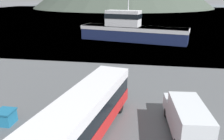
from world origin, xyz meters
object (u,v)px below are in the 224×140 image
delivery_van (186,118)px  fishing_boat (131,30)px  tour_bus (86,114)px  storage_bin (6,117)px

delivery_van → fishing_boat: 33.71m
delivery_van → tour_bus: bearing=-172.4°
storage_bin → delivery_van: bearing=3.0°
delivery_van → fishing_boat: fishing_boat is taller
fishing_boat → tour_bus: bearing=12.1°
fishing_boat → storage_bin: fishing_boat is taller
tour_bus → fishing_boat: bearing=99.9°
delivery_van → fishing_boat: bearing=95.8°
delivery_van → fishing_boat: size_ratio=0.28×
delivery_van → storage_bin: size_ratio=5.02×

